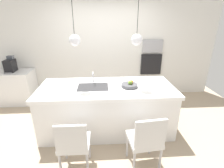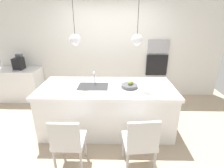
{
  "view_description": "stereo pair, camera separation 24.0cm",
  "coord_description": "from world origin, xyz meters",
  "px_view_note": "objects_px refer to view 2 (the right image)",
  "views": [
    {
      "loc": [
        -0.08,
        -2.89,
        2.09
      ],
      "look_at": [
        0.1,
        0.0,
        0.95
      ],
      "focal_mm": 27.09,
      "sensor_mm": 36.0,
      "label": 1
    },
    {
      "loc": [
        0.16,
        -2.89,
        2.09
      ],
      "look_at": [
        0.1,
        0.0,
        0.95
      ],
      "focal_mm": 27.09,
      "sensor_mm": 36.0,
      "label": 2
    }
  ],
  "objects_px": {
    "fruit_bowl": "(130,86)",
    "microwave": "(158,47)",
    "coffee_machine": "(19,63)",
    "chair_middle": "(140,141)",
    "oven": "(157,65)",
    "chair_near": "(68,141)"
  },
  "relations": [
    {
      "from": "fruit_bowl",
      "to": "microwave",
      "type": "relative_size",
      "value": 0.56
    },
    {
      "from": "fruit_bowl",
      "to": "coffee_machine",
      "type": "xyz_separation_m",
      "value": [
        -2.74,
        1.32,
        0.06
      ]
    },
    {
      "from": "coffee_machine",
      "to": "microwave",
      "type": "height_order",
      "value": "microwave"
    },
    {
      "from": "chair_middle",
      "to": "coffee_machine",
      "type": "bearing_deg",
      "value": 140.92
    },
    {
      "from": "coffee_machine",
      "to": "oven",
      "type": "bearing_deg",
      "value": 4.71
    },
    {
      "from": "oven",
      "to": "chair_near",
      "type": "xyz_separation_m",
      "value": [
        -1.77,
        -2.59,
        -0.39
      ]
    },
    {
      "from": "chair_near",
      "to": "fruit_bowl",
      "type": "bearing_deg",
      "value": 46.81
    },
    {
      "from": "fruit_bowl",
      "to": "oven",
      "type": "distance_m",
      "value": 1.84
    },
    {
      "from": "coffee_machine",
      "to": "chair_middle",
      "type": "bearing_deg",
      "value": -39.08
    },
    {
      "from": "coffee_machine",
      "to": "chair_near",
      "type": "height_order",
      "value": "coffee_machine"
    },
    {
      "from": "microwave",
      "to": "chair_middle",
      "type": "xyz_separation_m",
      "value": [
        -0.77,
        -2.6,
        -0.88
      ]
    },
    {
      "from": "chair_near",
      "to": "coffee_machine",
      "type": "bearing_deg",
      "value": 128.61
    },
    {
      "from": "chair_near",
      "to": "chair_middle",
      "type": "relative_size",
      "value": 0.96
    },
    {
      "from": "oven",
      "to": "chair_near",
      "type": "distance_m",
      "value": 3.16
    },
    {
      "from": "fruit_bowl",
      "to": "chair_near",
      "type": "xyz_separation_m",
      "value": [
        -0.91,
        -0.97,
        -0.44
      ]
    },
    {
      "from": "chair_near",
      "to": "chair_middle",
      "type": "height_order",
      "value": "chair_middle"
    },
    {
      "from": "microwave",
      "to": "chair_near",
      "type": "bearing_deg",
      "value": -124.34
    },
    {
      "from": "fruit_bowl",
      "to": "chair_near",
      "type": "height_order",
      "value": "fruit_bowl"
    },
    {
      "from": "coffee_machine",
      "to": "chair_middle",
      "type": "relative_size",
      "value": 0.42
    },
    {
      "from": "chair_middle",
      "to": "oven",
      "type": "bearing_deg",
      "value": 73.44
    },
    {
      "from": "chair_middle",
      "to": "microwave",
      "type": "bearing_deg",
      "value": 73.44
    },
    {
      "from": "chair_middle",
      "to": "chair_near",
      "type": "bearing_deg",
      "value": 179.73
    }
  ]
}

